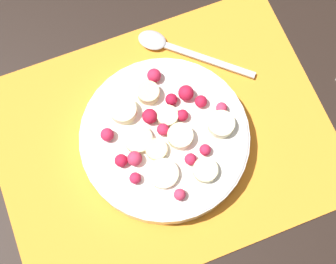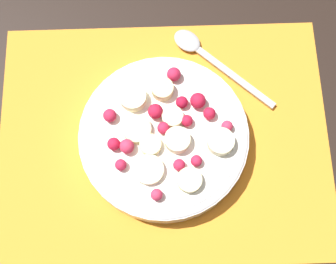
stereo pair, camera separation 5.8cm
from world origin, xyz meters
TOP-DOWN VIEW (x-y plane):
  - ground_plane at (0.00, 0.00)m, footprint 3.00×3.00m
  - placemat at (0.00, 0.00)m, footprint 0.44×0.34m
  - fruit_bowl at (0.00, -0.00)m, footprint 0.22×0.22m
  - spoon at (0.06, 0.12)m, footprint 0.14×0.13m

SIDE VIEW (x-z plane):
  - ground_plane at x=0.00m, z-range 0.00..0.00m
  - placemat at x=0.00m, z-range 0.00..0.01m
  - spoon at x=0.06m, z-range 0.01..0.01m
  - fruit_bowl at x=0.00m, z-range 0.00..0.05m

